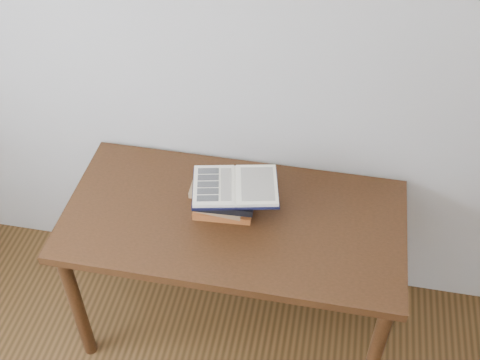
# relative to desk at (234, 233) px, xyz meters

# --- Properties ---
(desk) EXTENTS (1.40, 0.70, 0.75)m
(desk) POSITION_rel_desk_xyz_m (0.00, 0.00, 0.00)
(desk) COLOR #452411
(desk) RESTS_ON ground
(book_stack) EXTENTS (0.26, 0.19, 0.15)m
(book_stack) POSITION_rel_desk_xyz_m (-0.05, 0.04, 0.17)
(book_stack) COLOR #AE5727
(book_stack) RESTS_ON desk
(open_book) EXTENTS (0.38, 0.30, 0.03)m
(open_book) POSITION_rel_desk_xyz_m (0.01, 0.02, 0.26)
(open_book) COLOR black
(open_book) RESTS_ON book_stack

